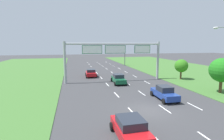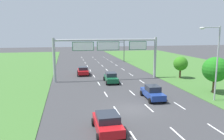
% 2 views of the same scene
% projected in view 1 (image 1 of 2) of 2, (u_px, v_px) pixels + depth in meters
% --- Properties ---
extents(ground_plane, '(200.00, 200.00, 0.00)m').
position_uv_depth(ground_plane, '(149.00, 110.00, 17.37)').
color(ground_plane, '#38383A').
extents(lane_dashes_inner_left, '(0.14, 68.40, 0.01)m').
position_uv_depth(lane_dashes_inner_left, '(104.00, 81.00, 31.42)').
color(lane_dashes_inner_left, white).
rests_on(lane_dashes_inner_left, ground_plane).
extents(lane_dashes_inner_right, '(0.14, 68.40, 0.01)m').
position_uv_depth(lane_dashes_inner_right, '(123.00, 80.00, 32.21)').
color(lane_dashes_inner_right, white).
rests_on(lane_dashes_inner_right, ground_plane).
extents(lane_dashes_slip, '(0.14, 68.40, 0.01)m').
position_uv_depth(lane_dashes_slip, '(140.00, 79.00, 33.00)').
color(lane_dashes_slip, white).
rests_on(lane_dashes_slip, ground_plane).
extents(car_near_red, '(2.17, 3.99, 1.55)m').
position_uv_depth(car_near_red, '(130.00, 128.00, 12.02)').
color(car_near_red, red).
rests_on(car_near_red, ground_plane).
extents(car_lead_silver, '(2.20, 4.45, 1.59)m').
position_uv_depth(car_lead_silver, '(118.00, 79.00, 29.23)').
color(car_lead_silver, '#145633').
rests_on(car_lead_silver, ground_plane).
extents(car_mid_lane, '(2.33, 4.05, 1.52)m').
position_uv_depth(car_mid_lane, '(91.00, 73.00, 35.29)').
color(car_mid_lane, red).
rests_on(car_mid_lane, ground_plane).
extents(car_far_ahead, '(2.10, 4.32, 1.63)m').
position_uv_depth(car_far_ahead, '(164.00, 93.00, 20.75)').
color(car_far_ahead, navy).
rests_on(car_far_ahead, ground_plane).
extents(sign_gantry, '(17.24, 0.44, 7.00)m').
position_uv_depth(sign_gantry, '(115.00, 53.00, 30.53)').
color(sign_gantry, '#9EA0A5').
rests_on(sign_gantry, ground_plane).
extents(traffic_light_mast, '(4.76, 0.49, 5.60)m').
position_uv_depth(traffic_light_mast, '(119.00, 53.00, 53.14)').
color(traffic_light_mast, '#47494F').
rests_on(traffic_light_mast, ground_plane).
extents(roadside_tree_near, '(3.20, 3.20, 4.74)m').
position_uv_depth(roadside_tree_near, '(222.00, 70.00, 23.09)').
color(roadside_tree_near, '#513823').
rests_on(roadside_tree_near, ground_plane).
extents(roadside_tree_mid, '(2.41, 2.41, 3.77)m').
position_uv_depth(roadside_tree_mid, '(181.00, 66.00, 32.40)').
color(roadside_tree_mid, '#513823').
rests_on(roadside_tree_mid, ground_plane).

